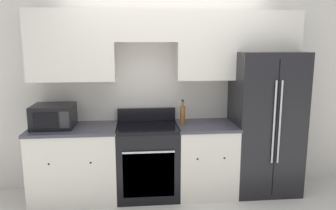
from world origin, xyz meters
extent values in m
plane|color=beige|center=(0.00, 0.00, 0.00)|extent=(12.00, 12.00, 0.00)
cube|color=beige|center=(0.00, 0.66, 1.30)|extent=(8.00, 0.06, 2.60)
cube|color=beige|center=(-1.13, 0.46, 1.84)|extent=(1.01, 0.33, 0.83)
cube|color=beige|center=(-0.25, 0.46, 2.07)|extent=(0.74, 0.33, 0.37)
cube|color=beige|center=(0.88, 0.46, 1.84)|extent=(1.52, 0.33, 0.83)
cube|color=beige|center=(-1.13, 0.31, 0.43)|extent=(1.01, 0.62, 0.85)
cube|color=#383842|center=(-1.13, 0.31, 0.87)|extent=(1.04, 0.64, 0.03)
sphere|color=black|center=(-1.36, 0.00, 0.56)|extent=(0.03, 0.03, 0.03)
sphere|color=black|center=(-0.90, 0.00, 0.56)|extent=(0.03, 0.03, 0.03)
cube|color=beige|center=(0.47, 0.31, 0.43)|extent=(0.71, 0.62, 0.85)
cube|color=#383842|center=(0.47, 0.31, 0.87)|extent=(0.73, 0.64, 0.03)
sphere|color=black|center=(0.31, 0.00, 0.56)|extent=(0.03, 0.03, 0.03)
sphere|color=black|center=(0.63, 0.00, 0.56)|extent=(0.03, 0.03, 0.03)
cube|color=black|center=(-0.25, 0.31, 0.42)|extent=(0.74, 0.62, 0.85)
cube|color=black|center=(-0.25, 0.01, 0.38)|extent=(0.59, 0.01, 0.54)
cube|color=black|center=(-0.25, 0.31, 0.87)|extent=(0.74, 0.62, 0.04)
cube|color=black|center=(-0.25, 0.59, 0.97)|extent=(0.74, 0.04, 0.16)
cylinder|color=silver|center=(-0.25, -0.02, 0.66)|extent=(0.59, 0.02, 0.02)
cube|color=black|center=(1.23, 0.34, 0.89)|extent=(0.81, 0.69, 1.77)
cube|color=black|center=(1.23, 0.00, 0.89)|extent=(0.01, 0.01, 1.63)
cylinder|color=#B7B7BC|center=(1.20, -0.02, 0.97)|extent=(0.02, 0.02, 0.97)
cylinder|color=#B7B7BC|center=(1.27, -0.02, 0.97)|extent=(0.02, 0.02, 0.97)
cube|color=black|center=(-1.35, 0.34, 1.03)|extent=(0.48, 0.41, 0.27)
cube|color=black|center=(-1.40, 0.13, 1.03)|extent=(0.26, 0.01, 0.18)
cube|color=#262628|center=(-1.19, 0.13, 1.03)|extent=(0.10, 0.01, 0.19)
cylinder|color=brown|center=(0.18, 0.35, 1.00)|extent=(0.07, 0.07, 0.22)
cylinder|color=brown|center=(0.18, 0.35, 1.14)|extent=(0.03, 0.03, 0.06)
cylinder|color=black|center=(0.18, 0.35, 1.18)|extent=(0.03, 0.03, 0.02)
camera|label=1|loc=(-0.38, -3.55, 1.87)|focal=35.00mm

